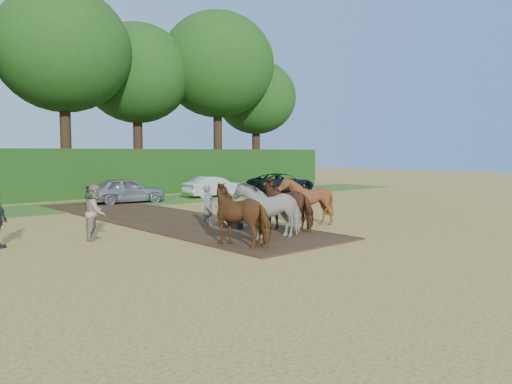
{
  "coord_description": "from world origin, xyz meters",
  "views": [
    {
      "loc": [
        -9.42,
        -10.97,
        2.81
      ],
      "look_at": [
        2.19,
        2.05,
        1.4
      ],
      "focal_mm": 35.0,
      "sensor_mm": 36.0,
      "label": 1
    }
  ],
  "objects": [
    {
      "name": "hedgerow",
      "position": [
        0.0,
        18.5,
        1.5
      ],
      "size": [
        46.0,
        1.6,
        3.0
      ],
      "primitive_type": "cube",
      "color": "#14380F",
      "rests_on": "ground"
    },
    {
      "name": "grass_verge",
      "position": [
        0.0,
        14.0,
        0.01
      ],
      "size": [
        50.0,
        5.0,
        0.03
      ],
      "primitive_type": "cube",
      "color": "#38601E",
      "rests_on": "ground"
    },
    {
      "name": "spectator_near",
      "position": [
        -2.71,
        4.24,
        0.89
      ],
      "size": [
        1.07,
        1.09,
        1.78
      ],
      "primitive_type": "imported",
      "rotation": [
        0.0,
        0.0,
        0.88
      ],
      "color": "#C3AF99",
      "rests_on": "ground"
    },
    {
      "name": "ground",
      "position": [
        0.0,
        0.0,
        0.0
      ],
      "size": [
        120.0,
        120.0,
        0.0
      ],
      "primitive_type": "plane",
      "color": "gold",
      "rests_on": "ground"
    },
    {
      "name": "earth_strip",
      "position": [
        1.5,
        7.0,
        0.03
      ],
      "size": [
        4.5,
        17.0,
        0.05
      ],
      "primitive_type": "cube",
      "color": "#472D1C",
      "rests_on": "ground"
    },
    {
      "name": "parked_cars",
      "position": [
        -0.01,
        13.7,
        0.7
      ],
      "size": [
        35.96,
        3.05,
        1.48
      ],
      "color": "#A9ACB0",
      "rests_on": "ground"
    },
    {
      "name": "plough_team",
      "position": [
        2.34,
        1.14,
        0.94
      ],
      "size": [
        6.31,
        5.22,
        1.89
      ],
      "color": "brown",
      "rests_on": "ground"
    }
  ]
}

